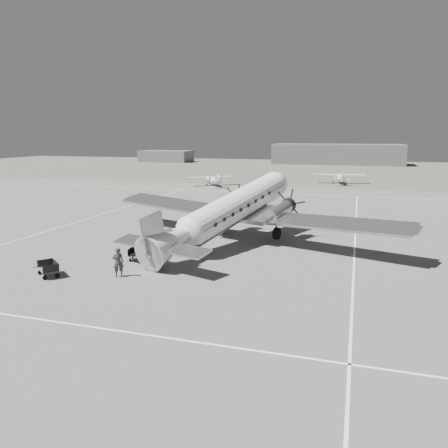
{
  "coord_description": "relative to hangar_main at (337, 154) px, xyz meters",
  "views": [
    {
      "loc": [
        11.85,
        -31.81,
        9.58
      ],
      "look_at": [
        1.3,
        2.72,
        2.2
      ],
      "focal_mm": 35.0,
      "sensor_mm": 36.0,
      "label": 1
    }
  ],
  "objects": [
    {
      "name": "taxi_line_right",
      "position": [
        7.0,
        -120.0,
        -3.29
      ],
      "size": [
        0.15,
        80.0,
        0.01
      ],
      "primitive_type": "cube",
      "color": "white",
      "rests_on": "ground"
    },
    {
      "name": "ramp_agent",
      "position": [
        -8.37,
        -120.53,
        -2.5
      ],
      "size": [
        0.61,
        0.78,
        1.6
      ],
      "primitive_type": "imported",
      "rotation": [
        0.0,
        0.0,
        1.58
      ],
      "color": "#B4B4B2",
      "rests_on": "ground"
    },
    {
      "name": "baggage_cart_far",
      "position": [
        -13.17,
        -127.78,
        -2.79
      ],
      "size": [
        2.22,
        2.14,
        1.03
      ],
      "primitive_type": null,
      "rotation": [
        0.0,
        0.0,
        -0.67
      ],
      "color": "slate",
      "rests_on": "ground"
    },
    {
      "name": "ground_crew",
      "position": [
        -8.51,
        -126.41,
        -2.27
      ],
      "size": [
        0.89,
        0.81,
        2.05
      ],
      "primitive_type": "imported",
      "rotation": [
        0.0,
        0.0,
        3.69
      ],
      "color": "#303030",
      "rests_on": "ground"
    },
    {
      "name": "taxi_line_horizon",
      "position": [
        -5.0,
        -80.0,
        -3.29
      ],
      "size": [
        90.0,
        0.15,
        0.01
      ],
      "primitive_type": "cube",
      "color": "white",
      "rests_on": "ground"
    },
    {
      "name": "shed_secondary",
      "position": [
        -60.0,
        -5.0,
        -1.3
      ],
      "size": [
        18.0,
        10.0,
        4.0
      ],
      "primitive_type": "cube",
      "color": "slate",
      "rests_on": "ground"
    },
    {
      "name": "passenger",
      "position": [
        -7.74,
        -118.61,
        -2.37
      ],
      "size": [
        0.84,
        1.05,
        1.86
      ],
      "primitive_type": "imported",
      "rotation": [
        0.0,
        0.0,
        1.88
      ],
      "color": "#BBBBB9",
      "rests_on": "ground"
    },
    {
      "name": "hangar_main",
      "position": [
        0.0,
        0.0,
        0.0
      ],
      "size": [
        42.0,
        14.0,
        6.6
      ],
      "color": "#606060",
      "rests_on": "ground"
    },
    {
      "name": "light_plane_left",
      "position": [
        -19.62,
        -72.53,
        -2.31
      ],
      "size": [
        12.31,
        11.89,
        1.99
      ],
      "primitive_type": null,
      "rotation": [
        0.0,
        0.0,
        0.62
      ],
      "color": "white",
      "rests_on": "ground"
    },
    {
      "name": "light_plane_right",
      "position": [
        3.47,
        -61.68,
        -2.23
      ],
      "size": [
        11.38,
        9.73,
        2.14
      ],
      "primitive_type": null,
      "rotation": [
        0.0,
        0.0,
        0.14
      ],
      "color": "white",
      "rests_on": "ground"
    },
    {
      "name": "taxi_line_near",
      "position": [
        -5.0,
        -134.0,
        -3.29
      ],
      "size": [
        60.0,
        0.15,
        0.01
      ],
      "primitive_type": "cube",
      "color": "white",
      "rests_on": "ground"
    },
    {
      "name": "taxi_line_left",
      "position": [
        -23.0,
        -110.0,
        -3.29
      ],
      "size": [
        0.15,
        60.0,
        0.01
      ],
      "primitive_type": "cube",
      "color": "white",
      "rests_on": "ground"
    },
    {
      "name": "ground",
      "position": [
        -5.0,
        -120.0,
        -3.3
      ],
      "size": [
        260.0,
        260.0,
        0.0
      ],
      "primitive_type": "plane",
      "color": "slate",
      "rests_on": "ground"
    },
    {
      "name": "dc3_airliner",
      "position": [
        -3.7,
        -115.28,
        -0.39
      ],
      "size": [
        35.66,
        29.69,
        5.82
      ],
      "primitive_type": null,
      "rotation": [
        0.0,
        0.0,
        -0.32
      ],
      "color": "#B0B0B2",
      "rests_on": "ground"
    },
    {
      "name": "grass_infield",
      "position": [
        -5.0,
        -25.0,
        -3.3
      ],
      "size": [
        260.0,
        90.0,
        0.01
      ],
      "primitive_type": "cube",
      "color": "#5F5D50",
      "rests_on": "ground"
    },
    {
      "name": "baggage_cart_near",
      "position": [
        -9.0,
        -122.46,
        -2.83
      ],
      "size": [
        1.9,
        1.53,
        0.94
      ],
      "primitive_type": null,
      "rotation": [
        0.0,
        0.0,
        0.23
      ],
      "color": "slate",
      "rests_on": "ground"
    }
  ]
}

